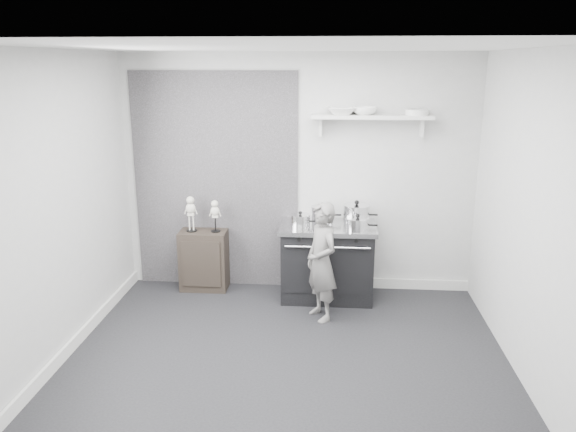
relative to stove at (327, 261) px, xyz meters
The scene contains 15 objects.
ground 1.58m from the stove, 103.48° to the right, with size 4.00×4.00×0.00m, color black.
room_shell 1.85m from the stove, 108.45° to the right, with size 4.02×3.62×2.71m.
wall_shelf 1.65m from the stove, 24.24° to the left, with size 1.30×0.26×0.24m.
stove is the anchor object (origin of this frame).
side_cabinet 1.45m from the stove, behind, with size 0.54×0.32×0.70m, color black.
child 0.59m from the stove, 95.56° to the right, with size 0.45×0.30×1.24m, color slate.
pot_front_left 0.58m from the stove, 167.47° to the right, with size 0.31×0.22×0.17m.
pot_back_left 0.53m from the stove, 114.44° to the left, with size 0.34×0.25×0.22m.
pot_back_right 0.63m from the stove, 20.66° to the left, with size 0.38×0.30×0.26m.
pot_front_right 0.61m from the stove, 29.77° to the right, with size 0.34×0.25×0.18m.
skeleton_full 1.65m from the stove, behind, with size 0.13×0.09×0.47m, color beige, non-canonical shape.
skeleton_torso 1.38m from the stove, behind, with size 0.12×0.08×0.43m, color beige, non-canonical shape.
bowl_large 1.67m from the stove, 57.67° to the left, with size 0.32×0.32×0.08m, color white.
bowl_small 1.70m from the stove, 27.91° to the left, with size 0.27×0.27×0.08m, color white.
plate_stack 1.89m from the stove, 11.88° to the left, with size 0.25×0.25×0.06m, color silver.
Camera 1 is at (0.38, -4.48, 2.59)m, focal length 35.00 mm.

